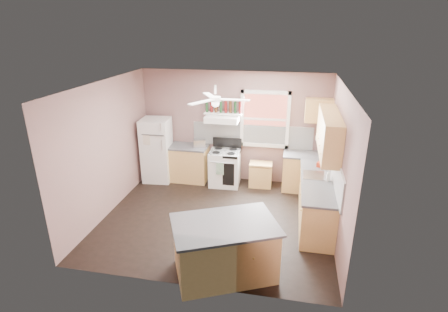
% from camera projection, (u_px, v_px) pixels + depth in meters
% --- Properties ---
extents(floor, '(4.50, 4.50, 0.00)m').
position_uv_depth(floor, '(216.00, 218.00, 7.13)').
color(floor, black).
rests_on(floor, ground).
extents(ceiling, '(4.50, 4.50, 0.00)m').
position_uv_depth(ceiling, '(215.00, 85.00, 6.16)').
color(ceiling, white).
rests_on(ceiling, ground).
extents(wall_back, '(4.50, 0.05, 2.70)m').
position_uv_depth(wall_back, '(234.00, 127.00, 8.50)').
color(wall_back, '#7C5B58').
rests_on(wall_back, ground).
extents(wall_right, '(0.05, 4.00, 2.70)m').
position_uv_depth(wall_right, '(340.00, 165.00, 6.23)').
color(wall_right, '#7C5B58').
rests_on(wall_right, ground).
extents(wall_left, '(0.05, 4.00, 2.70)m').
position_uv_depth(wall_left, '(106.00, 148.00, 7.06)').
color(wall_left, '#7C5B58').
rests_on(wall_left, ground).
extents(backsplash_back, '(2.90, 0.03, 0.55)m').
position_uv_depth(backsplash_back, '(252.00, 136.00, 8.44)').
color(backsplash_back, white).
rests_on(backsplash_back, wall_back).
extents(backsplash_right, '(0.03, 2.60, 0.55)m').
position_uv_depth(backsplash_right, '(335.00, 168.00, 6.57)').
color(backsplash_right, white).
rests_on(backsplash_right, wall_right).
extents(window_view, '(1.00, 0.02, 1.20)m').
position_uv_depth(window_view, '(265.00, 119.00, 8.23)').
color(window_view, brown).
rests_on(window_view, wall_back).
extents(window_frame, '(1.16, 0.07, 1.36)m').
position_uv_depth(window_frame, '(265.00, 119.00, 8.21)').
color(window_frame, white).
rests_on(window_frame, wall_back).
extents(refrigerator, '(0.72, 0.71, 1.58)m').
position_uv_depth(refrigerator, '(157.00, 150.00, 8.62)').
color(refrigerator, white).
rests_on(refrigerator, floor).
extents(base_cabinet_left, '(0.90, 0.60, 0.86)m').
position_uv_depth(base_cabinet_left, '(190.00, 164.00, 8.72)').
color(base_cabinet_left, tan).
rests_on(base_cabinet_left, floor).
extents(counter_left, '(0.92, 0.62, 0.04)m').
position_uv_depth(counter_left, '(189.00, 147.00, 8.56)').
color(counter_left, '#454548').
rests_on(counter_left, base_cabinet_left).
extents(toaster, '(0.32, 0.25, 0.18)m').
position_uv_depth(toaster, '(199.00, 143.00, 8.47)').
color(toaster, silver).
rests_on(toaster, counter_left).
extents(stove, '(0.73, 0.67, 0.86)m').
position_uv_depth(stove, '(225.00, 168.00, 8.48)').
color(stove, white).
rests_on(stove, floor).
extents(range_hood, '(0.78, 0.50, 0.14)m').
position_uv_depth(range_hood, '(222.00, 119.00, 8.19)').
color(range_hood, white).
rests_on(range_hood, wall_back).
extents(bottle_shelf, '(0.90, 0.26, 0.03)m').
position_uv_depth(bottle_shelf, '(223.00, 113.00, 8.27)').
color(bottle_shelf, white).
rests_on(bottle_shelf, range_hood).
extents(cart, '(0.55, 0.38, 0.54)m').
position_uv_depth(cart, '(260.00, 176.00, 8.43)').
color(cart, tan).
rests_on(cart, floor).
extents(base_cabinet_corner, '(1.00, 0.60, 0.86)m').
position_uv_depth(base_cabinet_corner, '(304.00, 173.00, 8.21)').
color(base_cabinet_corner, tan).
rests_on(base_cabinet_corner, floor).
extents(base_cabinet_right, '(0.60, 2.20, 0.86)m').
position_uv_depth(base_cabinet_right, '(316.00, 201.00, 6.89)').
color(base_cabinet_right, tan).
rests_on(base_cabinet_right, floor).
extents(counter_corner, '(1.02, 0.62, 0.04)m').
position_uv_depth(counter_corner, '(306.00, 155.00, 8.05)').
color(counter_corner, '#454548').
rests_on(counter_corner, base_cabinet_corner).
extents(counter_right, '(0.62, 2.22, 0.04)m').
position_uv_depth(counter_right, '(317.00, 181.00, 6.73)').
color(counter_right, '#454548').
rests_on(counter_right, base_cabinet_right).
extents(sink, '(0.55, 0.45, 0.03)m').
position_uv_depth(sink, '(317.00, 176.00, 6.91)').
color(sink, silver).
rests_on(sink, counter_right).
extents(faucet, '(0.03, 0.03, 0.14)m').
position_uv_depth(faucet, '(326.00, 173.00, 6.85)').
color(faucet, silver).
rests_on(faucet, sink).
extents(upper_cabinet_right, '(0.33, 1.80, 0.76)m').
position_uv_depth(upper_cabinet_right, '(329.00, 133.00, 6.57)').
color(upper_cabinet_right, tan).
rests_on(upper_cabinet_right, wall_right).
extents(upper_cabinet_corner, '(0.60, 0.33, 0.52)m').
position_uv_depth(upper_cabinet_corner, '(319.00, 111.00, 7.77)').
color(upper_cabinet_corner, tan).
rests_on(upper_cabinet_corner, wall_back).
extents(paper_towel, '(0.26, 0.12, 0.12)m').
position_uv_depth(paper_towel, '(321.00, 138.00, 8.01)').
color(paper_towel, white).
rests_on(paper_towel, wall_back).
extents(island, '(1.74, 1.47, 0.86)m').
position_uv_depth(island, '(225.00, 250.00, 5.42)').
color(island, tan).
rests_on(island, floor).
extents(island_top, '(1.85, 1.59, 0.04)m').
position_uv_depth(island_top, '(225.00, 225.00, 5.26)').
color(island_top, '#454548').
rests_on(island_top, island).
extents(ceiling_fan_hub, '(0.20, 0.20, 0.08)m').
position_uv_depth(ceiling_fan_hub, '(215.00, 99.00, 6.25)').
color(ceiling_fan_hub, white).
rests_on(ceiling_fan_hub, ceiling).
extents(soap_bottle, '(0.11, 0.11, 0.22)m').
position_uv_depth(soap_bottle, '(328.00, 176.00, 6.62)').
color(soap_bottle, silver).
rests_on(soap_bottle, counter_right).
extents(red_caddy, '(0.21, 0.18, 0.10)m').
position_uv_depth(red_caddy, '(321.00, 165.00, 7.29)').
color(red_caddy, red).
rests_on(red_caddy, counter_right).
extents(wine_bottles, '(0.86, 0.06, 0.31)m').
position_uv_depth(wine_bottles, '(223.00, 107.00, 8.21)').
color(wine_bottles, '#143819').
rests_on(wine_bottles, bottle_shelf).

